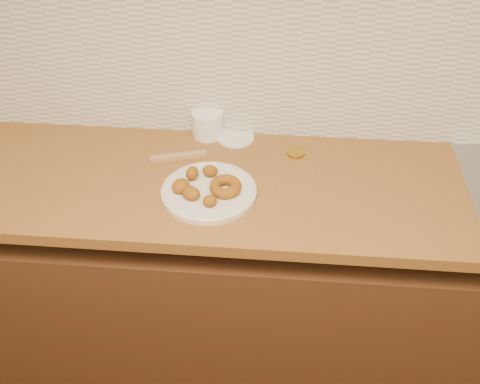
# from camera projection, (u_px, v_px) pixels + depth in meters

# --- Properties ---
(wall_back) EXTENTS (4.00, 0.02, 2.70)m
(wall_back) POSITION_uv_depth(u_px,v_px,m) (321.00, 12.00, 1.77)
(wall_back) COLOR tan
(wall_back) RESTS_ON ground
(base_cabinet) EXTENTS (3.60, 0.60, 0.77)m
(base_cabinet) POSITION_uv_depth(u_px,v_px,m) (300.00, 291.00, 2.13)
(base_cabinet) COLOR #4B2512
(base_cabinet) RESTS_ON floor
(butcher_block) EXTENTS (2.30, 0.62, 0.04)m
(butcher_block) POSITION_uv_depth(u_px,v_px,m) (114.00, 179.00, 1.86)
(butcher_block) COLOR #986328
(butcher_block) RESTS_ON base_cabinet
(backsplash) EXTENTS (3.60, 0.02, 0.60)m
(backsplash) POSITION_uv_depth(u_px,v_px,m) (317.00, 58.00, 1.85)
(backsplash) COLOR beige
(backsplash) RESTS_ON wall_back
(donut_plate) EXTENTS (0.30, 0.30, 0.02)m
(donut_plate) POSITION_uv_depth(u_px,v_px,m) (209.00, 192.00, 1.76)
(donut_plate) COLOR silver
(donut_plate) RESTS_ON butcher_block
(ring_donut) EXTENTS (0.10, 0.11, 0.04)m
(ring_donut) POSITION_uv_depth(u_px,v_px,m) (225.00, 187.00, 1.74)
(ring_donut) COLOR #90571C
(ring_donut) RESTS_ON donut_plate
(fried_dough_chunks) EXTENTS (0.17, 0.20, 0.05)m
(fried_dough_chunks) POSITION_uv_depth(u_px,v_px,m) (194.00, 185.00, 1.75)
(fried_dough_chunks) COLOR #90571C
(fried_dough_chunks) RESTS_ON donut_plate
(plastic_tub) EXTENTS (0.14, 0.14, 0.09)m
(plastic_tub) POSITION_uv_depth(u_px,v_px,m) (208.00, 124.00, 2.01)
(plastic_tub) COLOR white
(plastic_tub) RESTS_ON butcher_block
(tub_lid) EXTENTS (0.16, 0.16, 0.01)m
(tub_lid) POSITION_uv_depth(u_px,v_px,m) (236.00, 137.00, 2.02)
(tub_lid) COLOR silver
(tub_lid) RESTS_ON butcher_block
(brass_jar_lid) EXTENTS (0.07, 0.07, 0.01)m
(brass_jar_lid) POSITION_uv_depth(u_px,v_px,m) (296.00, 153.00, 1.94)
(brass_jar_lid) COLOR #AC841D
(brass_jar_lid) RESTS_ON butcher_block
(wooden_utensil) EXTENTS (0.19, 0.08, 0.01)m
(wooden_utensil) POSITION_uv_depth(u_px,v_px,m) (179.00, 156.00, 1.92)
(wooden_utensil) COLOR #AA7D50
(wooden_utensil) RESTS_ON butcher_block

